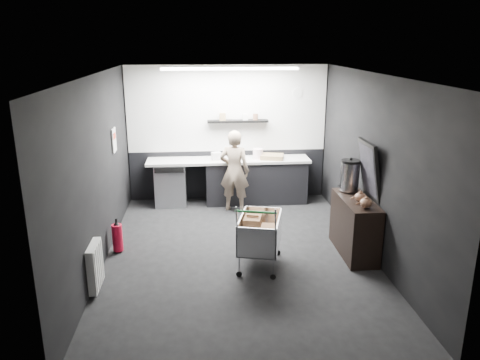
{
  "coord_description": "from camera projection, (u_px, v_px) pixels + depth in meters",
  "views": [
    {
      "loc": [
        -0.53,
        -6.51,
        3.15
      ],
      "look_at": [
        0.05,
        0.4,
        1.07
      ],
      "focal_mm": 35.0,
      "sensor_mm": 36.0,
      "label": 1
    }
  ],
  "objects": [
    {
      "name": "prep_counter",
      "position": [
        235.0,
        180.0,
        9.35
      ],
      "size": [
        3.2,
        0.61,
        0.9
      ],
      "color": "black",
      "rests_on": "floor"
    },
    {
      "name": "shopping_cart",
      "position": [
        260.0,
        234.0,
        6.68
      ],
      "size": [
        0.76,
        1.06,
        1.02
      ],
      "color": "silver",
      "rests_on": "floor"
    },
    {
      "name": "floor",
      "position": [
        239.0,
        255.0,
        7.16
      ],
      "size": [
        5.5,
        5.5,
        0.0
      ],
      "primitive_type": "plane",
      "color": "black",
      "rests_on": "ground"
    },
    {
      "name": "radiator",
      "position": [
        95.0,
        266.0,
        6.04
      ],
      "size": [
        0.1,
        0.5,
        0.6
      ],
      "primitive_type": "cube",
      "color": "silver",
      "rests_on": "wall_left"
    },
    {
      "name": "white_container",
      "position": [
        216.0,
        156.0,
        9.12
      ],
      "size": [
        0.2,
        0.18,
        0.16
      ],
      "primitive_type": "cube",
      "rotation": [
        0.0,
        0.0,
        0.26
      ],
      "color": "silver",
      "rests_on": "prep_counter"
    },
    {
      "name": "ceiling",
      "position": [
        239.0,
        75.0,
        6.38
      ],
      "size": [
        5.5,
        5.5,
        0.0
      ],
      "primitive_type": "plane",
      "rotation": [
        3.14,
        0.0,
        0.0
      ],
      "color": "silver",
      "rests_on": "wall_back"
    },
    {
      "name": "ceiling_strip",
      "position": [
        230.0,
        69.0,
        8.16
      ],
      "size": [
        2.4,
        0.2,
        0.04
      ],
      "primitive_type": "cube",
      "color": "white",
      "rests_on": "ceiling"
    },
    {
      "name": "pink_tub",
      "position": [
        258.0,
        154.0,
        9.23
      ],
      "size": [
        0.2,
        0.2,
        0.2
      ],
      "primitive_type": "cylinder",
      "color": "white",
      "rests_on": "prep_counter"
    },
    {
      "name": "sideboard",
      "position": [
        355.0,
        218.0,
        7.09
      ],
      "size": [
        0.5,
        1.17,
        1.75
      ],
      "color": "black",
      "rests_on": "floor"
    },
    {
      "name": "wall_left",
      "position": [
        98.0,
        173.0,
        6.61
      ],
      "size": [
        0.0,
        5.5,
        5.5
      ],
      "primitive_type": "plane",
      "rotation": [
        1.57,
        0.0,
        1.57
      ],
      "color": "black",
      "rests_on": "floor"
    },
    {
      "name": "wall_clock",
      "position": [
        298.0,
        93.0,
        9.25
      ],
      "size": [
        0.2,
        0.03,
        0.2
      ],
      "primitive_type": "cylinder",
      "rotation": [
        1.57,
        0.0,
        0.0
      ],
      "color": "silver",
      "rests_on": "wall_back"
    },
    {
      "name": "kitchen_wall_panel",
      "position": [
        227.0,
        109.0,
        9.23
      ],
      "size": [
        3.95,
        0.02,
        1.7
      ],
      "primitive_type": "cube",
      "color": "silver",
      "rests_on": "wall_back"
    },
    {
      "name": "wall_back",
      "position": [
        227.0,
        133.0,
        9.4
      ],
      "size": [
        5.5,
        0.0,
        5.5
      ],
      "primitive_type": "plane",
      "rotation": [
        1.57,
        0.0,
        0.0
      ],
      "color": "black",
      "rests_on": "floor"
    },
    {
      "name": "wall_right",
      "position": [
        373.0,
        167.0,
        6.93
      ],
      "size": [
        0.0,
        5.5,
        5.5
      ],
      "primitive_type": "plane",
      "rotation": [
        1.57,
        0.0,
        -1.57
      ],
      "color": "black",
      "rests_on": "floor"
    },
    {
      "name": "dado_panel",
      "position": [
        228.0,
        174.0,
        9.62
      ],
      "size": [
        3.95,
        0.02,
        1.0
      ],
      "primitive_type": "cube",
      "color": "black",
      "rests_on": "wall_back"
    },
    {
      "name": "person",
      "position": [
        234.0,
        171.0,
        8.82
      ],
      "size": [
        0.65,
        0.52,
        1.56
      ],
      "primitive_type": "imported",
      "rotation": [
        0.0,
        0.0,
        2.84
      ],
      "color": "beige",
      "rests_on": "floor"
    },
    {
      "name": "poster",
      "position": [
        114.0,
        140.0,
        7.79
      ],
      "size": [
        0.02,
        0.3,
        0.4
      ],
      "primitive_type": "cube",
      "color": "silver",
      "rests_on": "wall_left"
    },
    {
      "name": "fire_extinguisher",
      "position": [
        117.0,
        237.0,
        7.18
      ],
      "size": [
        0.16,
        0.16,
        0.52
      ],
      "color": "#BA0C27",
      "rests_on": "floor"
    },
    {
      "name": "wall_front",
      "position": [
        264.0,
        252.0,
        4.15
      ],
      "size": [
        5.5,
        0.0,
        5.5
      ],
      "primitive_type": "plane",
      "rotation": [
        -1.57,
        0.0,
        0.0
      ],
      "color": "black",
      "rests_on": "floor"
    },
    {
      "name": "floating_shelf",
      "position": [
        238.0,
        121.0,
        9.21
      ],
      "size": [
        1.2,
        0.22,
        0.04
      ],
      "primitive_type": "cube",
      "color": "black",
      "rests_on": "wall_back"
    },
    {
      "name": "poster_red_band",
      "position": [
        114.0,
        136.0,
        7.77
      ],
      "size": [
        0.02,
        0.22,
        0.1
      ],
      "primitive_type": "cube",
      "color": "red",
      "rests_on": "poster"
    },
    {
      "name": "cardboard_box",
      "position": [
        272.0,
        157.0,
        9.22
      ],
      "size": [
        0.5,
        0.43,
        0.09
      ],
      "primitive_type": "cube",
      "rotation": [
        0.0,
        0.0,
        -0.24
      ],
      "color": "olive",
      "rests_on": "prep_counter"
    }
  ]
}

